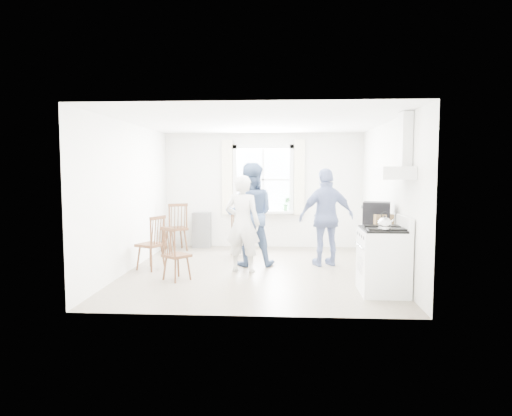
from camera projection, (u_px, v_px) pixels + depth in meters
The scene contains 17 objects.
room_shell at pixel (257, 197), 7.96m from camera, with size 4.62×5.12×2.64m.
window_assembly at pixel (263, 183), 10.38m from camera, with size 1.88×0.24×1.70m.
range_hood at pixel (397, 162), 6.44m from camera, with size 0.45×0.76×0.94m.
shelf_unit at pixel (202, 230), 10.44m from camera, with size 0.40×0.30×0.80m, color slate.
gas_stove at pixel (383, 260), 6.57m from camera, with size 0.68×0.76×1.12m.
kettle at pixel (385, 224), 6.31m from camera, with size 0.18×0.18×0.26m.
low_cabinet at pixel (378, 254), 7.26m from camera, with size 0.50×0.55×0.90m, color silver.
stereo_stack at pixel (376, 214), 7.24m from camera, with size 0.49×0.46×0.37m.
cardboard_box at pixel (382, 220), 7.12m from camera, with size 0.30×0.21×0.19m, color olive.
windsor_chair_a at pixel (177, 222), 9.91m from camera, with size 0.60×0.60×1.06m.
windsor_chair_b at pixel (172, 248), 7.28m from camera, with size 0.51×0.51×0.88m.
windsor_chair_c at pixel (155, 237), 8.07m from camera, with size 0.54×0.54×0.98m.
person_left at pixel (243, 224), 7.91m from camera, with size 0.62×0.62×1.70m, color silver.
person_mid at pixel (250, 214), 8.44m from camera, with size 0.93×0.93×1.91m, color #465C83.
person_right at pixel (327, 217), 8.41m from camera, with size 1.06×1.06×1.81m, color navy.
potted_plant at pixel (286, 204), 10.30m from camera, with size 0.17×0.17×0.30m, color #35773E.
windsor_chair_d at pixel (241, 226), 9.47m from camera, with size 0.54×0.53×1.00m.
Camera 1 is at (0.47, -7.93, 1.80)m, focal length 32.00 mm.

